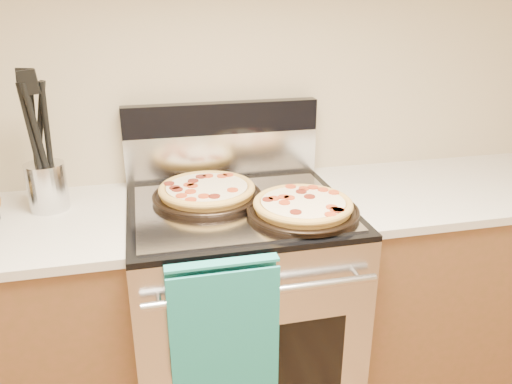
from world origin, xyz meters
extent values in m
plane|color=#C9B991|center=(0.00, 2.00, 1.35)|extent=(4.00, 0.00, 4.00)
cube|color=#B7B7BC|center=(0.00, 1.65, 0.45)|extent=(0.76, 0.68, 0.90)
cube|color=black|center=(0.00, 1.31, 0.45)|extent=(0.56, 0.01, 0.40)
cube|color=black|center=(0.00, 1.65, 0.91)|extent=(0.76, 0.68, 0.02)
cube|color=silver|center=(0.00, 1.96, 1.01)|extent=(0.76, 0.06, 0.18)
cube|color=black|center=(0.00, 1.96, 1.16)|extent=(0.76, 0.06, 0.12)
cylinder|color=silver|center=(0.00, 1.27, 0.80)|extent=(0.70, 0.03, 0.03)
cube|color=gray|center=(0.00, 1.62, 0.92)|extent=(0.70, 0.55, 0.01)
cube|color=brown|center=(0.88, 1.68, 0.44)|extent=(1.00, 0.62, 0.88)
cube|color=#BCB4A9|center=(0.88, 1.68, 0.90)|extent=(1.02, 0.64, 0.03)
cylinder|color=silver|center=(-0.64, 1.79, 0.99)|extent=(0.17, 0.17, 0.16)
camera|label=1|loc=(-0.31, 0.07, 1.59)|focal=35.00mm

